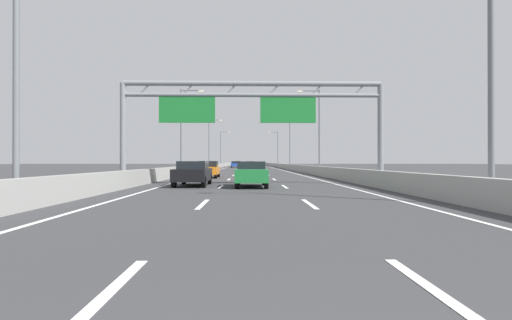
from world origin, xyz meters
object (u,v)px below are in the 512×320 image
Objects in this scene: streetlamp_left_near at (24,38)px; streetlamp_right_near at (484,41)px; streetlamp_left_mid at (183,126)px; streetlamp_right_far at (289,141)px; black_car at (193,173)px; yellow_car at (250,165)px; silver_car at (238,163)px; green_car at (251,174)px; blue_car at (235,164)px; streetlamp_left_distant at (221,147)px; streetlamp_right_mid at (317,126)px; red_car at (235,164)px; orange_car at (209,169)px; sign_gantry at (249,106)px; streetlamp_left_far at (210,141)px; streetlamp_right_distant at (277,147)px.

streetlamp_left_near and streetlamp_right_near have the same top height.
streetlamp_left_mid is 34.26m from streetlamp_right_far.
streetlamp_right_near is at bearing -43.54° from black_car.
streetlamp_right_near is at bearing -83.59° from yellow_car.
streetlamp_left_mid is 79.55m from silver_car.
green_car is at bearing 128.48° from streetlamp_right_near.
blue_car is 0.99× the size of silver_car.
yellow_car is (7.53, -26.67, -4.64)m from streetlamp_left_distant.
yellow_car is (7.53, 65.83, -4.64)m from streetlamp_left_near.
streetlamp_right_near is 30.83m from streetlamp_right_mid.
streetlamp_left_mid is 2.32× the size of red_car.
streetlamp_left_near is 30.83m from streetlamp_left_mid.
streetlamp_right_mid is at bearing 70.48° from green_car.
silver_car is at bearing 87.09° from streetlamp_left_mid.
black_car is (-10.99, 10.44, -4.63)m from streetlamp_right_near.
sign_gantry is at bearing -71.54° from orange_car.
streetlamp_left_far is at bearing 180.00° from streetlamp_right_far.
yellow_car reaches higher than green_car.
streetlamp_left_far and streetlamp_right_distant have the same top height.
orange_car is (-3.56, 10.66, -4.06)m from sign_gantry.
streetlamp_left_far is 1.00× the size of streetlamp_left_distant.
silver_car is at bearing 77.14° from streetlamp_left_distant.
streetlamp_right_near is 63.44m from streetlamp_left_far.
green_car is at bearing -87.33° from red_car.
streetlamp_right_far is (0.00, 30.83, 0.00)m from streetlamp_right_mid.
silver_car reaches higher than red_car.
black_car is 68.75m from blue_car.
streetlamp_right_mid is 2.04× the size of yellow_car.
yellow_car is (-7.40, 4.16, -4.64)m from streetlamp_right_far.
streetlamp_right_distant is (14.93, 30.83, 0.00)m from streetlamp_left_far.
sign_gantry is at bearing 94.01° from green_car.
streetlamp_left_far is 30.83m from streetlamp_left_distant.
streetlamp_right_distant reaches higher than red_car.
streetlamp_left_distant is at bearing -102.86° from silver_car.
yellow_car is 1.11× the size of silver_car.
streetlamp_right_near is at bearing -80.83° from streetlamp_left_distant.
streetlamp_left_near is at bearing -127.78° from green_car.
sign_gantry reaches higher than silver_car.
sign_gantry is 68.19m from blue_car.
streetlamp_right_far is at bearing -29.37° from yellow_car.
black_car is 1.05× the size of silver_car.
blue_car is at bearing 97.80° from streetlamp_right_near.
yellow_car is 44.14m from orange_car.
streetlamp_right_near is at bearing -51.52° from green_car.
streetlamp_left_far is (-7.25, 50.46, 0.59)m from sign_gantry.
orange_car reaches higher than green_car.
sign_gantry is at bearing -87.34° from blue_car.
streetlamp_right_far reaches higher than orange_car.
green_car is 100.69m from silver_car.
yellow_car reaches higher than black_car.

